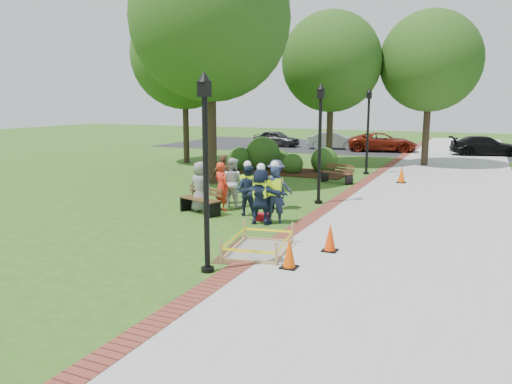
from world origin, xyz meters
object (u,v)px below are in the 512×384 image
at_px(hivis_worker_a, 261,194).
at_px(hivis_worker_b, 275,192).
at_px(hivis_worker_c, 248,188).
at_px(cone_front, 289,254).
at_px(lamp_near, 206,158).
at_px(bench_near, 200,205).
at_px(wet_concrete_pad, 259,242).

relative_size(hivis_worker_a, hivis_worker_b, 0.97).
distance_m(hivis_worker_a, hivis_worker_c, 1.24).
xyz_separation_m(cone_front, lamp_near, (-1.55, -0.91, 2.14)).
xyz_separation_m(lamp_near, hivis_worker_c, (-1.53, 5.26, -1.59)).
bearing_deg(hivis_worker_a, cone_front, -57.32).
bearing_deg(cone_front, lamp_near, -149.46).
relative_size(hivis_worker_b, hivis_worker_c, 1.07).
distance_m(bench_near, hivis_worker_c, 1.69).
distance_m(wet_concrete_pad, cone_front, 1.43).
bearing_deg(hivis_worker_a, hivis_worker_b, 40.49).
distance_m(wet_concrete_pad, hivis_worker_c, 4.03).
bearing_deg(hivis_worker_b, hivis_worker_a, -139.51).
distance_m(bench_near, lamp_near, 6.11).
distance_m(lamp_near, hivis_worker_a, 4.69).
height_order(bench_near, hivis_worker_c, hivis_worker_c).
bearing_deg(hivis_worker_a, bench_near, 169.40).
bearing_deg(hivis_worker_c, lamp_near, -73.78).
xyz_separation_m(cone_front, hivis_worker_c, (-3.08, 4.34, 0.55)).
xyz_separation_m(cone_front, hivis_worker_b, (-1.89, 3.74, 0.60)).
xyz_separation_m(hivis_worker_a, hivis_worker_c, (-0.86, 0.89, -0.03)).
bearing_deg(wet_concrete_pad, lamp_near, -103.39).
height_order(lamp_near, hivis_worker_c, lamp_near).
bearing_deg(hivis_worker_b, lamp_near, -85.87).
height_order(hivis_worker_b, hivis_worker_c, hivis_worker_b).
xyz_separation_m(bench_near, hivis_worker_a, (2.38, -0.45, 0.64)).
relative_size(bench_near, lamp_near, 0.39).
distance_m(hivis_worker_a, hivis_worker_b, 0.43).
distance_m(bench_near, hivis_worker_a, 2.50).
bearing_deg(hivis_worker_c, hivis_worker_a, -45.73).
bearing_deg(lamp_near, cone_front, 30.54).
relative_size(wet_concrete_pad, lamp_near, 0.60).
xyz_separation_m(wet_concrete_pad, hivis_worker_c, (-1.95, 3.47, 0.65)).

